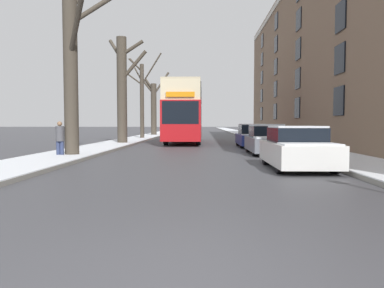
{
  "coord_description": "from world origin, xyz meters",
  "views": [
    {
      "loc": [
        0.27,
        -3.37,
        1.5
      ],
      "look_at": [
        -0.42,
        20.15,
        0.2
      ],
      "focal_mm": 35.0,
      "sensor_mm": 36.0,
      "label": 1
    }
  ],
  "objects_px": {
    "bare_tree_left_3": "(154,106)",
    "parked_car_2": "(252,136)",
    "bare_tree_left_2": "(142,96)",
    "parked_car_0": "(297,149)",
    "bare_tree_left_1": "(122,87)",
    "double_decker_bus": "(185,110)",
    "bare_tree_left_0": "(72,58)",
    "pedestrian_left_sidewalk": "(60,138)",
    "parked_car_1": "(267,140)"
  },
  "relations": [
    {
      "from": "pedestrian_left_sidewalk",
      "to": "bare_tree_left_3",
      "type": "bearing_deg",
      "value": 81.04
    },
    {
      "from": "bare_tree_left_1",
      "to": "parked_car_2",
      "type": "xyz_separation_m",
      "value": [
        8.75,
        -2.3,
        -3.34
      ]
    },
    {
      "from": "double_decker_bus",
      "to": "bare_tree_left_0",
      "type": "bearing_deg",
      "value": -108.11
    },
    {
      "from": "bare_tree_left_2",
      "to": "bare_tree_left_0",
      "type": "bearing_deg",
      "value": -89.72
    },
    {
      "from": "bare_tree_left_3",
      "to": "parked_car_0",
      "type": "bearing_deg",
      "value": -74.38
    },
    {
      "from": "double_decker_bus",
      "to": "parked_car_2",
      "type": "height_order",
      "value": "double_decker_bus"
    },
    {
      "from": "bare_tree_left_0",
      "to": "parked_car_2",
      "type": "relative_size",
      "value": 1.88
    },
    {
      "from": "bare_tree_left_2",
      "to": "double_decker_bus",
      "type": "xyz_separation_m",
      "value": [
        4.31,
        -5.88,
        -1.51
      ]
    },
    {
      "from": "bare_tree_left_0",
      "to": "parked_car_0",
      "type": "relative_size",
      "value": 2.04
    },
    {
      "from": "bare_tree_left_0",
      "to": "pedestrian_left_sidewalk",
      "type": "bearing_deg",
      "value": -146.36
    },
    {
      "from": "bare_tree_left_2",
      "to": "parked_car_0",
      "type": "bearing_deg",
      "value": -68.52
    },
    {
      "from": "parked_car_2",
      "to": "bare_tree_left_2",
      "type": "bearing_deg",
      "value": 128.69
    },
    {
      "from": "bare_tree_left_1",
      "to": "parked_car_0",
      "type": "distance_m",
      "value": 16.63
    },
    {
      "from": "double_decker_bus",
      "to": "pedestrian_left_sidewalk",
      "type": "xyz_separation_m",
      "value": [
        -4.69,
        -13.22,
        -1.64
      ]
    },
    {
      "from": "bare_tree_left_2",
      "to": "double_decker_bus",
      "type": "height_order",
      "value": "bare_tree_left_2"
    },
    {
      "from": "bare_tree_left_0",
      "to": "bare_tree_left_2",
      "type": "relative_size",
      "value": 1.03
    },
    {
      "from": "bare_tree_left_0",
      "to": "parked_car_2",
      "type": "bearing_deg",
      "value": 41.49
    },
    {
      "from": "parked_car_0",
      "to": "pedestrian_left_sidewalk",
      "type": "distance_m",
      "value": 9.83
    },
    {
      "from": "bare_tree_left_0",
      "to": "bare_tree_left_1",
      "type": "distance_m",
      "value": 10.05
    },
    {
      "from": "double_decker_bus",
      "to": "parked_car_0",
      "type": "distance_m",
      "value": 17.31
    },
    {
      "from": "bare_tree_left_3",
      "to": "parked_car_1",
      "type": "height_order",
      "value": "bare_tree_left_3"
    },
    {
      "from": "bare_tree_left_0",
      "to": "bare_tree_left_1",
      "type": "height_order",
      "value": "bare_tree_left_0"
    },
    {
      "from": "bare_tree_left_0",
      "to": "parked_car_2",
      "type": "distance_m",
      "value": 12.23
    },
    {
      "from": "bare_tree_left_1",
      "to": "pedestrian_left_sidewalk",
      "type": "distance_m",
      "value": 10.83
    },
    {
      "from": "bare_tree_left_3",
      "to": "parked_car_2",
      "type": "relative_size",
      "value": 1.77
    },
    {
      "from": "bare_tree_left_1",
      "to": "double_decker_bus",
      "type": "relative_size",
      "value": 0.7
    },
    {
      "from": "bare_tree_left_0",
      "to": "pedestrian_left_sidewalk",
      "type": "relative_size",
      "value": 5.14
    },
    {
      "from": "bare_tree_left_1",
      "to": "parked_car_0",
      "type": "xyz_separation_m",
      "value": [
        8.75,
        -13.74,
        -3.35
      ]
    },
    {
      "from": "bare_tree_left_0",
      "to": "parked_car_2",
      "type": "xyz_separation_m",
      "value": [
        8.75,
        7.74,
        -3.62
      ]
    },
    {
      "from": "double_decker_bus",
      "to": "parked_car_2",
      "type": "xyz_separation_m",
      "value": [
        4.53,
        -5.16,
        -1.84
      ]
    },
    {
      "from": "pedestrian_left_sidewalk",
      "to": "parked_car_0",
      "type": "bearing_deg",
      "value": -28.65
    },
    {
      "from": "parked_car_0",
      "to": "bare_tree_left_0",
      "type": "bearing_deg",
      "value": 157.12
    },
    {
      "from": "bare_tree_left_2",
      "to": "bare_tree_left_3",
      "type": "relative_size",
      "value": 1.03
    },
    {
      "from": "parked_car_0",
      "to": "bare_tree_left_1",
      "type": "bearing_deg",
      "value": 122.49
    },
    {
      "from": "bare_tree_left_3",
      "to": "double_decker_bus",
      "type": "distance_m",
      "value": 16.3
    },
    {
      "from": "bare_tree_left_2",
      "to": "parked_car_1",
      "type": "relative_size",
      "value": 1.95
    },
    {
      "from": "parked_car_1",
      "to": "parked_car_2",
      "type": "bearing_deg",
      "value": 90.0
    },
    {
      "from": "bare_tree_left_2",
      "to": "parked_car_0",
      "type": "height_order",
      "value": "bare_tree_left_2"
    },
    {
      "from": "bare_tree_left_1",
      "to": "bare_tree_left_2",
      "type": "height_order",
      "value": "bare_tree_left_2"
    },
    {
      "from": "bare_tree_left_3",
      "to": "parked_car_0",
      "type": "height_order",
      "value": "bare_tree_left_3"
    },
    {
      "from": "parked_car_2",
      "to": "pedestrian_left_sidewalk",
      "type": "height_order",
      "value": "pedestrian_left_sidewalk"
    },
    {
      "from": "parked_car_0",
      "to": "parked_car_2",
      "type": "relative_size",
      "value": 0.92
    },
    {
      "from": "bare_tree_left_3",
      "to": "parked_car_2",
      "type": "height_order",
      "value": "bare_tree_left_3"
    },
    {
      "from": "bare_tree_left_0",
      "to": "pedestrian_left_sidewalk",
      "type": "distance_m",
      "value": 3.47
    },
    {
      "from": "bare_tree_left_0",
      "to": "double_decker_bus",
      "type": "relative_size",
      "value": 0.74
    },
    {
      "from": "parked_car_1",
      "to": "bare_tree_left_2",
      "type": "bearing_deg",
      "value": 118.08
    },
    {
      "from": "bare_tree_left_0",
      "to": "parked_car_1",
      "type": "bearing_deg",
      "value": 14.15
    },
    {
      "from": "parked_car_2",
      "to": "double_decker_bus",
      "type": "bearing_deg",
      "value": 131.28
    },
    {
      "from": "bare_tree_left_3",
      "to": "pedestrian_left_sidewalk",
      "type": "relative_size",
      "value": 4.85
    },
    {
      "from": "bare_tree_left_3",
      "to": "parked_car_0",
      "type": "distance_m",
      "value": 33.6
    }
  ]
}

